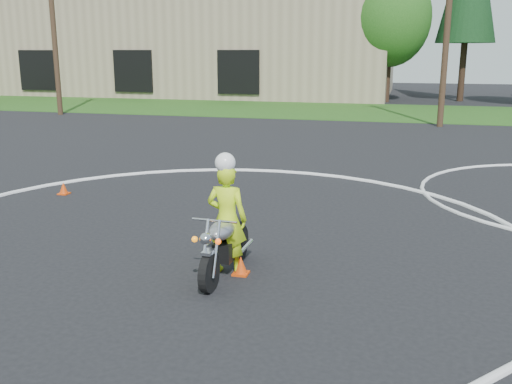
# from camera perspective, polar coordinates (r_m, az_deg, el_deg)

# --- Properties ---
(ground) EXTENTS (120.00, 120.00, 0.00)m
(ground) POSITION_cam_1_polar(r_m,az_deg,el_deg) (8.30, -12.01, -10.46)
(ground) COLOR black
(ground) RESTS_ON ground
(grass_strip) EXTENTS (120.00, 10.00, 0.02)m
(grass_strip) POSITION_cam_1_polar(r_m,az_deg,el_deg) (34.06, 8.94, 8.02)
(grass_strip) COLOR #1E4714
(grass_strip) RESTS_ON ground
(course_markings) EXTENTS (19.05, 19.05, 0.12)m
(course_markings) POSITION_cam_1_polar(r_m,az_deg,el_deg) (11.64, 7.50, -3.08)
(course_markings) COLOR silver
(course_markings) RESTS_ON ground
(primary_motorcycle) EXTENTS (0.69, 1.97, 1.03)m
(primary_motorcycle) POSITION_cam_1_polar(r_m,az_deg,el_deg) (8.78, -3.16, -5.28)
(primary_motorcycle) COLOR black
(primary_motorcycle) RESTS_ON ground
(rider_primary_grp) EXTENTS (0.65, 0.44, 1.92)m
(rider_primary_grp) POSITION_cam_1_polar(r_m,az_deg,el_deg) (8.77, -2.93, -2.39)
(rider_primary_grp) COLOR #C9F319
(rider_primary_grp) RESTS_ON ground
(traffic_cones) EXTENTS (20.24, 13.21, 0.30)m
(traffic_cones) POSITION_cam_1_polar(r_m,az_deg,el_deg) (9.89, 16.91, -5.91)
(traffic_cones) COLOR #DB420B
(traffic_cones) RESTS_ON ground
(warehouse) EXTENTS (41.00, 17.00, 8.30)m
(warehouse) POSITION_cam_1_polar(r_m,az_deg,el_deg) (51.43, -10.19, 14.52)
(warehouse) COLOR tan
(warehouse) RESTS_ON ground
(utility_poles) EXTENTS (41.60, 1.12, 10.00)m
(utility_poles) POSITION_cam_1_polar(r_m,az_deg,el_deg) (27.81, 18.71, 16.91)
(utility_poles) COLOR #473321
(utility_poles) RESTS_ON ground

